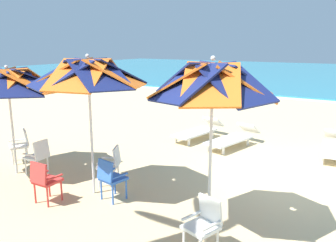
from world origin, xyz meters
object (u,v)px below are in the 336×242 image
at_px(sun_lounger_2, 233,138).
at_px(sun_lounger_3, 199,130).
at_px(sun_lounger_1, 334,146).
at_px(plastic_chair_1, 45,179).
at_px(plastic_chair_3, 111,177).
at_px(beach_umbrella_2, 8,82).
at_px(plastic_chair_2, 111,163).
at_px(plastic_chair_4, 21,144).
at_px(beach_umbrella_0, 212,83).
at_px(plastic_chair_5, 38,155).
at_px(beach_umbrella_1, 88,74).
at_px(plastic_chair_0, 204,222).

xyz_separation_m(sun_lounger_2, sun_lounger_3, (-1.29, 0.25, 0.00)).
bearing_deg(sun_lounger_1, sun_lounger_2, -167.18).
height_order(plastic_chair_1, sun_lounger_3, plastic_chair_1).
height_order(plastic_chair_3, beach_umbrella_2, beach_umbrella_2).
bearing_deg(sun_lounger_1, sun_lounger_3, -174.76).
bearing_deg(plastic_chair_1, sun_lounger_2, 72.69).
xyz_separation_m(plastic_chair_1, sun_lounger_1, (4.46, 6.17, -0.22)).
bearing_deg(sun_lounger_1, plastic_chair_1, -125.89).
xyz_separation_m(beach_umbrella_2, sun_lounger_2, (3.64, 4.84, -1.94)).
relative_size(plastic_chair_1, plastic_chair_2, 1.00).
bearing_deg(sun_lounger_2, plastic_chair_3, -98.55).
height_order(plastic_chair_3, plastic_chair_4, same).
distance_m(plastic_chair_3, sun_lounger_3, 5.06).
distance_m(plastic_chair_3, sun_lounger_2, 4.83).
relative_size(beach_umbrella_0, sun_lounger_3, 1.31).
relative_size(plastic_chair_2, plastic_chair_5, 1.00).
height_order(plastic_chair_2, sun_lounger_2, plastic_chair_2).
relative_size(beach_umbrella_2, sun_lounger_3, 1.17).
relative_size(beach_umbrella_0, beach_umbrella_1, 1.01).
height_order(plastic_chair_2, plastic_chair_5, same).
relative_size(plastic_chair_2, sun_lounger_1, 0.39).
relative_size(beach_umbrella_1, plastic_chair_2, 3.33).
bearing_deg(plastic_chair_0, sun_lounger_2, 106.83).
relative_size(plastic_chair_3, sun_lounger_2, 0.39).
xyz_separation_m(beach_umbrella_1, sun_lounger_1, (3.98, 5.32, -2.21)).
relative_size(plastic_chair_0, sun_lounger_3, 0.39).
bearing_deg(sun_lounger_2, plastic_chair_2, -106.67).
relative_size(plastic_chair_2, beach_umbrella_2, 0.33).
distance_m(beach_umbrella_1, plastic_chair_2, 2.07).
bearing_deg(plastic_chair_2, beach_umbrella_0, -13.04).
height_order(beach_umbrella_1, beach_umbrella_2, beach_umbrella_1).
xyz_separation_m(plastic_chair_2, plastic_chair_3, (0.52, -0.63, 0.00)).
xyz_separation_m(plastic_chair_0, sun_lounger_1, (1.09, 6.04, -0.22)).
bearing_deg(plastic_chair_1, beach_umbrella_2, 159.89).
relative_size(beach_umbrella_1, plastic_chair_3, 3.33).
distance_m(plastic_chair_4, plastic_chair_5, 1.26).
xyz_separation_m(plastic_chair_0, sun_lounger_3, (-2.93, 5.67, -0.22)).
xyz_separation_m(beach_umbrella_1, beach_umbrella_2, (-2.39, -0.14, -0.27)).
distance_m(plastic_chair_1, plastic_chair_5, 1.63).
bearing_deg(beach_umbrella_2, sun_lounger_3, 65.24).
bearing_deg(plastic_chair_2, plastic_chair_0, -23.85).
xyz_separation_m(plastic_chair_1, plastic_chair_5, (-1.35, 0.91, 0.00)).
height_order(plastic_chair_5, sun_lounger_3, plastic_chair_5).
distance_m(plastic_chair_3, beach_umbrella_2, 3.40).
bearing_deg(plastic_chair_2, beach_umbrella_1, -91.06).
height_order(plastic_chair_5, sun_lounger_2, plastic_chair_5).
xyz_separation_m(plastic_chair_1, plastic_chair_2, (0.49, 1.40, 0.00)).
distance_m(beach_umbrella_1, sun_lounger_3, 5.42).
bearing_deg(sun_lounger_2, sun_lounger_1, 12.82).
height_order(plastic_chair_0, plastic_chair_4, same).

